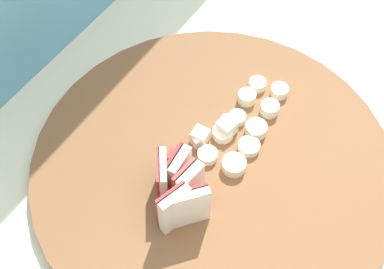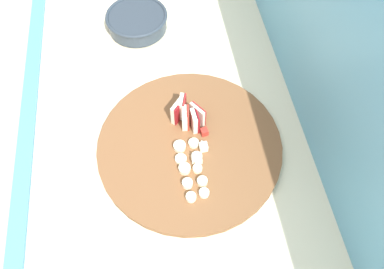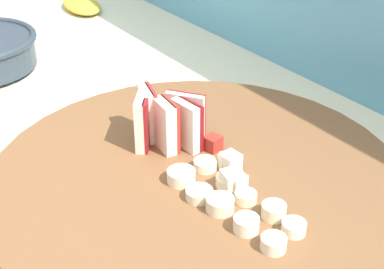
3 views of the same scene
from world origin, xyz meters
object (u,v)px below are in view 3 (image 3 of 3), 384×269
(cutting_board, at_px, (197,178))
(apple_wedge_fan, at_px, (164,120))
(apple_dice_pile, at_px, (229,168))
(banana_peel, at_px, (82,5))
(banana_slice_rows, at_px, (231,200))

(cutting_board, distance_m, apple_wedge_fan, 0.08)
(cutting_board, xyz_separation_m, apple_wedge_fan, (-0.07, 0.00, 0.04))
(apple_dice_pile, relative_size, banana_peel, 0.79)
(banana_peel, bearing_deg, cutting_board, -15.07)
(cutting_board, distance_m, banana_peel, 0.62)
(banana_slice_rows, distance_m, banana_peel, 0.69)
(cutting_board, bearing_deg, banana_slice_rows, -7.09)
(cutting_board, xyz_separation_m, banana_slice_rows, (0.07, -0.01, 0.02))
(apple_wedge_fan, bearing_deg, apple_dice_pile, 10.90)
(apple_wedge_fan, height_order, banana_slice_rows, apple_wedge_fan)
(cutting_board, bearing_deg, banana_peel, 164.93)
(banana_slice_rows, bearing_deg, apple_wedge_fan, 174.65)
(cutting_board, height_order, apple_wedge_fan, apple_wedge_fan)
(cutting_board, relative_size, banana_slice_rows, 2.79)
(cutting_board, bearing_deg, apple_dice_pile, 41.10)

